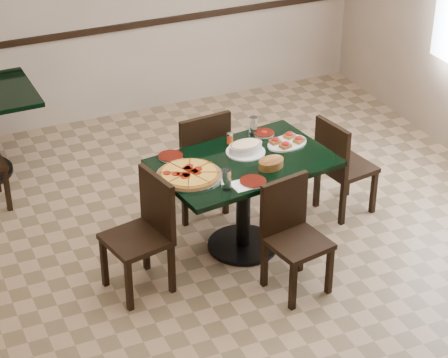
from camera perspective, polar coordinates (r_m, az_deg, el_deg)
name	(u,v)px	position (r m, az deg, el deg)	size (l,w,h in m)	color
floor	(239,258)	(6.57, 0.95, -5.19)	(5.50, 5.50, 0.00)	#907153
room_shell	(263,19)	(7.82, 2.54, 10.42)	(5.50, 5.50, 5.50)	silver
main_table	(244,182)	(6.40, 1.29, -0.22)	(1.35, 0.97, 0.75)	black
chair_far	(199,158)	(6.84, -1.64, 1.40)	(0.46, 0.46, 0.92)	black
chair_near	(292,230)	(6.07, 4.44, -3.36)	(0.45, 0.45, 0.82)	black
chair_right	(340,163)	(6.95, 7.60, 1.06)	(0.44, 0.44, 0.82)	black
chair_left	(146,228)	(6.06, -5.15, -3.19)	(0.48, 0.48, 0.87)	black
pepperoni_pizza	(189,174)	(6.11, -2.29, 0.32)	(0.47, 0.47, 0.04)	silver
lasagna_casserole	(246,147)	(6.39, 1.42, 2.09)	(0.29, 0.29, 0.09)	silver
bread_basket	(271,162)	(6.21, 3.10, 1.09)	(0.23, 0.19, 0.09)	brown
bruschetta_platter	(287,141)	(6.54, 4.14, 2.47)	(0.38, 0.30, 0.05)	silver
side_plate_near	(253,182)	(6.03, 1.91, -0.17)	(0.19, 0.19, 0.02)	silver
side_plate_far_r	(264,133)	(6.68, 2.62, 3.02)	(0.16, 0.16, 0.03)	silver
side_plate_far_l	(171,156)	(6.36, -3.50, 1.49)	(0.18, 0.18, 0.02)	silver
napkin_setting	(243,185)	(6.00, 1.27, -0.39)	(0.16, 0.16, 0.01)	white
water_glass_a	(253,126)	(6.66, 1.91, 3.51)	(0.07, 0.07, 0.14)	silver
water_glass_b	(226,180)	(5.92, 0.14, -0.04)	(0.07, 0.07, 0.15)	silver
pepper_shaker	(230,138)	(6.53, 0.38, 2.68)	(0.05, 0.05, 0.08)	red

